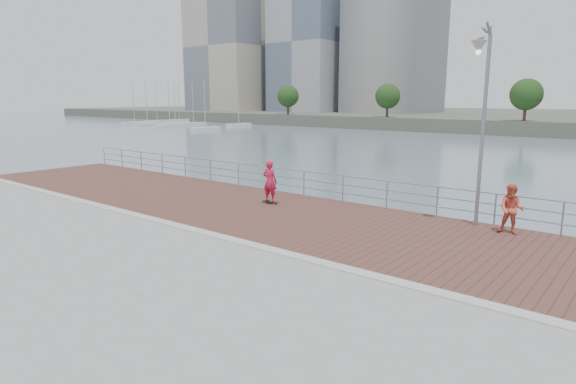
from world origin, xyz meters
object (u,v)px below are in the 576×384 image
Objects in this scene: street_lamp at (481,92)px; bystander at (511,209)px; guardrail at (364,188)px; skateboarder at (270,181)px.

bystander is at bearing 2.51° from street_lamp.
guardrail is 3.88m from skateboarder.
street_lamp is at bearing -11.68° from guardrail.
street_lamp is at bearing -179.53° from skateboarder.
guardrail is 6.11m from street_lamp.
street_lamp is at bearing 177.30° from bystander.
bystander is at bearing -8.85° from guardrail.
street_lamp is 3.88m from bystander.
street_lamp reaches higher than skateboarder.
guardrail is 22.94× the size of skateboarder.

